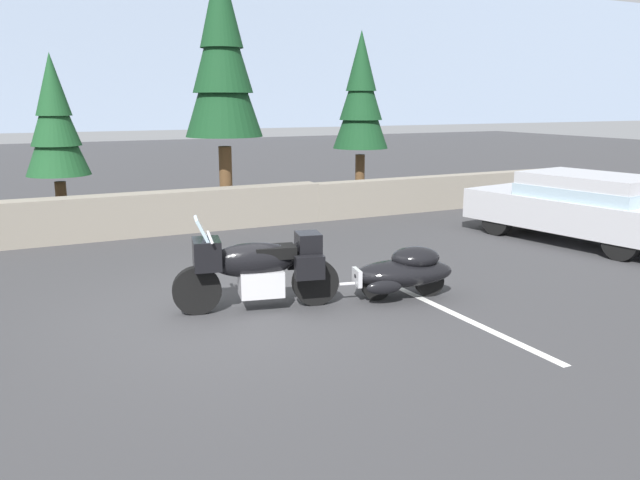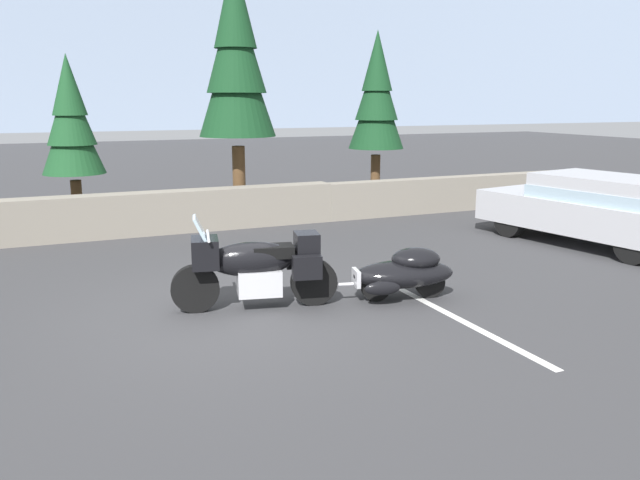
{
  "view_description": "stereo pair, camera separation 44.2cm",
  "coord_description": "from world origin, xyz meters",
  "px_view_note": "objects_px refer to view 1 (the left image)",
  "views": [
    {
      "loc": [
        -2.64,
        -7.94,
        2.84
      ],
      "look_at": [
        1.39,
        0.23,
        0.85
      ],
      "focal_mm": 35.85,
      "sensor_mm": 36.0,
      "label": 1
    },
    {
      "loc": [
        -2.24,
        -8.12,
        2.84
      ],
      "look_at": [
        1.39,
        0.23,
        0.85
      ],
      "focal_mm": 35.85,
      "sensor_mm": 36.0,
      "label": 2
    }
  ],
  "objects_px": {
    "pine_tree_tall": "(222,57)",
    "pine_tree_secondary": "(361,97)",
    "pine_tree_far_right": "(55,121)",
    "car_shaped_trailer": "(404,271)",
    "touring_motorcycle": "(257,266)",
    "sedan_at_right_edge": "(582,205)"
  },
  "relations": [
    {
      "from": "car_shaped_trailer",
      "to": "pine_tree_secondary",
      "type": "xyz_separation_m",
      "value": [
        3.89,
        8.11,
        2.54
      ]
    },
    {
      "from": "touring_motorcycle",
      "to": "pine_tree_tall",
      "type": "relative_size",
      "value": 0.37
    },
    {
      "from": "sedan_at_right_edge",
      "to": "pine_tree_secondary",
      "type": "distance_m",
      "value": 7.03
    },
    {
      "from": "touring_motorcycle",
      "to": "pine_tree_far_right",
      "type": "distance_m",
      "value": 7.46
    },
    {
      "from": "pine_tree_tall",
      "to": "pine_tree_secondary",
      "type": "relative_size",
      "value": 1.3
    },
    {
      "from": "touring_motorcycle",
      "to": "sedan_at_right_edge",
      "type": "distance_m",
      "value": 7.54
    },
    {
      "from": "touring_motorcycle",
      "to": "car_shaped_trailer",
      "type": "distance_m",
      "value": 2.18
    },
    {
      "from": "pine_tree_tall",
      "to": "pine_tree_far_right",
      "type": "xyz_separation_m",
      "value": [
        -3.73,
        0.16,
        -1.44
      ]
    },
    {
      "from": "touring_motorcycle",
      "to": "pine_tree_tall",
      "type": "height_order",
      "value": "pine_tree_tall"
    },
    {
      "from": "sedan_at_right_edge",
      "to": "pine_tree_far_right",
      "type": "bearing_deg",
      "value": 147.95
    },
    {
      "from": "pine_tree_secondary",
      "to": "pine_tree_far_right",
      "type": "bearing_deg",
      "value": -175.25
    },
    {
      "from": "sedan_at_right_edge",
      "to": "pine_tree_far_right",
      "type": "relative_size",
      "value": 1.23
    },
    {
      "from": "sedan_at_right_edge",
      "to": "pine_tree_far_right",
      "type": "distance_m",
      "value": 11.18
    },
    {
      "from": "car_shaped_trailer",
      "to": "pine_tree_far_right",
      "type": "relative_size",
      "value": 0.58
    },
    {
      "from": "pine_tree_tall",
      "to": "pine_tree_far_right",
      "type": "relative_size",
      "value": 1.6
    },
    {
      "from": "pine_tree_far_right",
      "to": "touring_motorcycle",
      "type": "bearing_deg",
      "value": -74.63
    },
    {
      "from": "touring_motorcycle",
      "to": "pine_tree_secondary",
      "type": "height_order",
      "value": "pine_tree_secondary"
    },
    {
      "from": "pine_tree_tall",
      "to": "pine_tree_secondary",
      "type": "bearing_deg",
      "value": 11.0
    },
    {
      "from": "pine_tree_secondary",
      "to": "pine_tree_far_right",
      "type": "distance_m",
      "value": 7.98
    },
    {
      "from": "sedan_at_right_edge",
      "to": "pine_tree_tall",
      "type": "height_order",
      "value": "pine_tree_tall"
    },
    {
      "from": "pine_tree_far_right",
      "to": "car_shaped_trailer",
      "type": "bearing_deg",
      "value": -61.51
    },
    {
      "from": "pine_tree_tall",
      "to": "pine_tree_far_right",
      "type": "distance_m",
      "value": 4.0
    }
  ]
}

